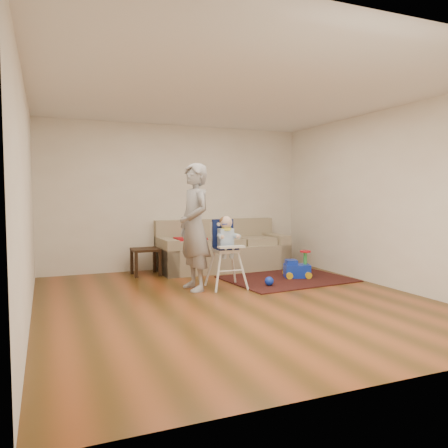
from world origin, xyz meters
name	(u,v)px	position (x,y,z in m)	size (l,w,h in m)	color
ground	(235,301)	(0.00, 0.00, 0.00)	(5.50, 5.50, 0.00)	#4D3110
room_envelope	(221,162)	(0.00, 0.53, 1.88)	(5.04, 5.52, 2.72)	silver
sofa	(223,245)	(0.75, 2.30, 0.46)	(2.41, 1.00, 0.93)	tan
side_table	(146,262)	(-0.71, 2.29, 0.23)	(0.47, 0.47, 0.47)	black
area_rug	(287,279)	(1.38, 1.00, 0.01)	(1.97, 1.48, 0.02)	black
ride_on_toy	(297,264)	(1.59, 1.03, 0.25)	(0.42, 0.30, 0.46)	#1231C9
toy_ball	(269,281)	(0.84, 0.62, 0.08)	(0.14, 0.14, 0.14)	#1231C9
high_chair	(226,253)	(0.19, 0.79, 0.53)	(0.53, 0.53, 1.10)	silver
adult	(194,227)	(-0.29, 0.84, 0.93)	(0.68, 0.45, 1.87)	gray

